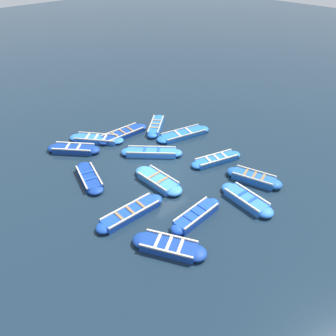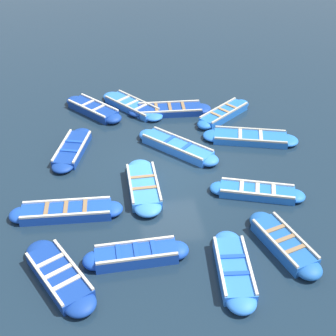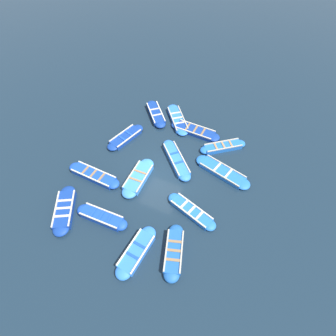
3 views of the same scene
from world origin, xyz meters
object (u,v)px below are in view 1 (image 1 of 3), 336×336
Objects in this scene: boat_bow_out at (158,180)px; boat_drifting at (96,139)px; boat_broadside at (152,152)px; boat_near_quay at (254,178)px; boat_mid_row at (156,126)px; boat_outer_right at (131,213)px; boat_alongside at (169,246)px; boat_centre at (74,149)px; boat_inner_gap at (196,216)px; boat_outer_left at (246,199)px; boat_end_of_row at (216,160)px; boat_stern_in at (123,134)px; boat_far_corner at (89,178)px; boat_tucked at (183,134)px.

boat_bow_out is 0.97× the size of boat_drifting.
boat_broadside is 6.40m from boat_near_quay.
boat_mid_row is 9.03m from boat_outer_right.
boat_alongside is 10.01m from boat_centre.
boat_broadside is 0.86× the size of boat_outer_right.
boat_alongside is at bearing 54.03° from boat_broadside.
boat_alongside is at bearing 11.49° from boat_inner_gap.
boat_drifting is 7.78m from boat_outer_right.
boat_bow_out is at bearing -100.05° from boat_inner_gap.
boat_centre is (3.83, -10.47, -0.01)m from boat_outer_left.
boat_mid_row is 0.95× the size of boat_near_quay.
boat_outer_right is at bearing -21.06° from boat_near_quay.
boat_inner_gap is 9.63m from boat_drifting.
boat_outer_left reaches higher than boat_centre.
boat_mid_row reaches higher than boat_end_of_row.
boat_end_of_row is (-1.79, -3.44, -0.03)m from boat_outer_left.
boat_near_quay is at bearing 158.94° from boat_outer_right.
boat_alongside is at bearing -6.01° from boat_outer_left.
boat_broadside is at bearing 131.49° from boat_centre.
boat_stern_in is 3.54m from boat_centre.
boat_drifting is 8.11m from boat_end_of_row.
boat_inner_gap is 0.94× the size of boat_end_of_row.
boat_mid_row is (-4.79, -8.16, -0.03)m from boat_inner_gap.
boat_stern_in is 9.25m from boat_inner_gap.
boat_alongside is 5.06m from boat_outer_left.
boat_bow_out is at bearing -160.14° from boat_outer_right.
boat_alongside is 1.10× the size of boat_centre.
boat_far_corner is (1.98, -6.25, -0.05)m from boat_inner_gap.
boat_broadside is (2.32, -3.30, 0.02)m from boat_end_of_row.
boat_stern_in is 6.82m from boat_end_of_row.
boat_inner_gap is (0.59, 3.35, 0.02)m from boat_bow_out.
boat_outer_left reaches higher than boat_outer_right.
boat_outer_right is (6.70, -2.58, -0.03)m from boat_near_quay.
boat_near_quay is 7.18m from boat_outer_right.
boat_near_quay is (0.22, 8.37, 0.03)m from boat_mid_row.
boat_tucked is at bearing -110.56° from boat_outer_left.
boat_bow_out reaches higher than boat_stern_in.
boat_mid_row reaches higher than boat_stern_in.
boat_stern_in is at bearing -105.25° from boat_inner_gap.
boat_inner_gap is 6.56m from boat_far_corner.
boat_tucked is (-2.62, -6.99, -0.04)m from boat_outer_left.
boat_bow_out is at bearing 55.51° from boat_broadside.
boat_mid_row is (-4.20, -4.81, -0.01)m from boat_bow_out.
boat_end_of_row is 1.02× the size of boat_far_corner.
boat_outer_left is 3.88m from boat_end_of_row.
boat_drifting is 10.53m from boat_near_quay.
boat_broadside reaches higher than boat_drifting.
boat_mid_row is at bearing -140.11° from boat_outer_right.
boat_outer_left is 1.06× the size of boat_mid_row.
boat_alongside is 1.05× the size of boat_near_quay.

